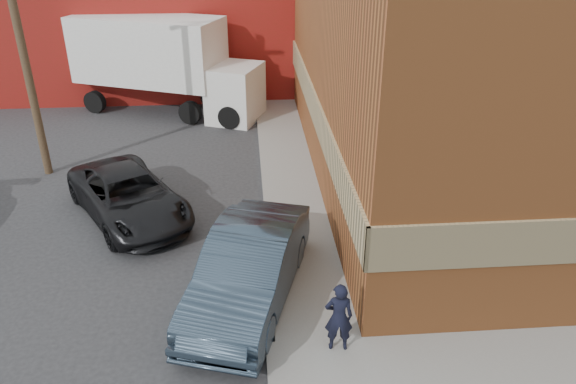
# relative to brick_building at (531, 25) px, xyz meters

# --- Properties ---
(ground) EXTENTS (90.00, 90.00, 0.00)m
(ground) POSITION_rel_brick_building_xyz_m (-8.50, -9.00, -4.68)
(ground) COLOR #28282B
(ground) RESTS_ON ground
(brick_building) EXTENTS (14.25, 18.25, 9.36)m
(brick_building) POSITION_rel_brick_building_xyz_m (0.00, 0.00, 0.00)
(brick_building) COLOR #975227
(brick_building) RESTS_ON ground
(sidewalk_west) EXTENTS (1.80, 18.00, 0.12)m
(sidewalk_west) POSITION_rel_brick_building_xyz_m (-7.90, 0.00, -4.62)
(sidewalk_west) COLOR gray
(sidewalk_west) RESTS_ON ground
(warehouse) EXTENTS (16.30, 8.30, 5.60)m
(warehouse) POSITION_rel_brick_building_xyz_m (-14.50, 11.00, -1.87)
(warehouse) COLOR maroon
(warehouse) RESTS_ON ground
(utility_pole) EXTENTS (2.00, 0.26, 9.00)m
(utility_pole) POSITION_rel_brick_building_xyz_m (-16.00, 0.00, 0.06)
(utility_pole) COLOR brown
(utility_pole) RESTS_ON ground
(man) EXTENTS (0.59, 0.41, 1.55)m
(man) POSITION_rel_brick_building_xyz_m (-7.55, -9.25, -3.79)
(man) COLOR black
(man) RESTS_ON sidewalk_south
(sedan) EXTENTS (3.25, 5.49, 1.71)m
(sedan) POSITION_rel_brick_building_xyz_m (-9.30, -7.41, -3.83)
(sedan) COLOR #2B3947
(sedan) RESTS_ON ground
(suv_a) EXTENTS (4.52, 5.47, 1.39)m
(suv_a) POSITION_rel_brick_building_xyz_m (-12.67, -3.30, -3.99)
(suv_a) COLOR black
(suv_a) RESTS_ON ground
(box_truck) EXTENTS (8.44, 5.32, 4.02)m
(box_truck) POSITION_rel_brick_building_xyz_m (-12.54, 6.03, -2.37)
(box_truck) COLOR white
(box_truck) RESTS_ON ground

